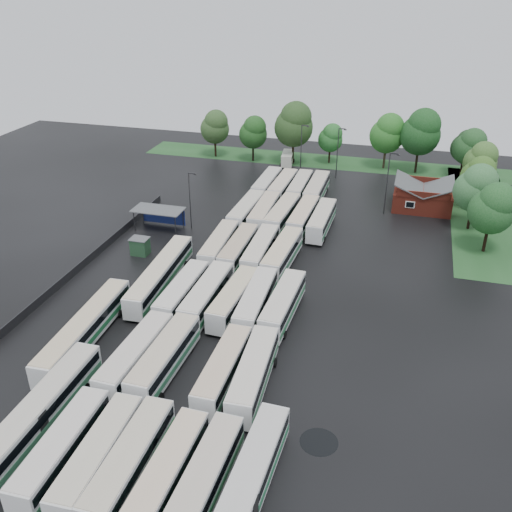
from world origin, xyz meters
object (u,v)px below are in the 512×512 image
(brick_building, at_px, (422,198))
(minibus, at_px, (287,158))
(artic_bus_east, at_px, (243,498))
(artic_bus_west_a, at_px, (38,415))

(brick_building, distance_m, minibus, 33.66)
(artic_bus_east, bearing_deg, brick_building, 81.81)
(artic_bus_west_a, bearing_deg, artic_bus_east, -10.20)
(brick_building, xyz_separation_m, minibus, (-28.62, 17.72, -0.40))
(minibus, bearing_deg, artic_bus_west_a, -100.74)
(brick_building, bearing_deg, minibus, 148.23)
(brick_building, distance_m, artic_bus_west_a, 73.75)
(artic_bus_east, height_order, minibus, artic_bus_east)
(brick_building, height_order, artic_bus_west_a, brick_building)
(artic_bus_west_a, xyz_separation_m, artic_bus_east, (20.92, -3.63, -0.01))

